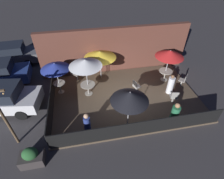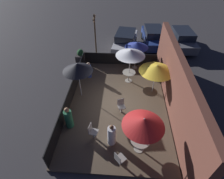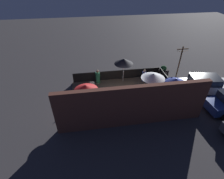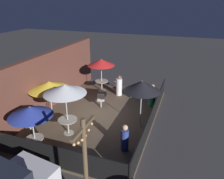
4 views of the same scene
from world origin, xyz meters
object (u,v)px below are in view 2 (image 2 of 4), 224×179
(patron_0, at_px, (89,70))
(patio_chair_0, at_px, (152,71))
(patio_chair_1, at_px, (92,131))
(parked_car_0, at_px, (125,40))
(patio_umbrella_4, at_px, (157,68))
(parked_car_2, at_px, (182,38))
(patio_umbrella_2, at_px, (137,45))
(patio_umbrella_0, at_px, (131,53))
(parked_car_1, at_px, (153,36))
(patio_chair_3, at_px, (119,159))
(patron_2, at_px, (112,135))
(patio_umbrella_3, at_px, (77,67))
(patio_umbrella_1, at_px, (144,122))
(dining_table_0, at_px, (129,74))
(patron_1, at_px, (69,118))
(planter_box, at_px, (81,56))
(dining_table_1, at_px, (140,142))
(light_post, at_px, (95,34))
(patio_chair_2, at_px, (121,105))
(dining_table_2, at_px, (135,61))

(patron_0, bearing_deg, patio_chair_0, 0.01)
(patio_chair_1, bearing_deg, parked_car_0, 93.41)
(patio_umbrella_4, relative_size, parked_car_2, 0.47)
(patio_umbrella_2, height_order, patio_chair_0, patio_umbrella_2)
(patio_umbrella_0, xyz_separation_m, parked_car_1, (-5.99, 2.28, -1.53))
(patio_umbrella_0, distance_m, patio_chair_3, 6.42)
(patio_chair_0, height_order, patron_2, patron_2)
(parked_car_2, bearing_deg, patron_0, -58.52)
(patio_umbrella_3, distance_m, patio_umbrella_4, 4.67)
(patron_0, xyz_separation_m, patron_2, (5.34, 2.00, 0.04))
(patio_chair_3, relative_size, parked_car_1, 0.21)
(patio_umbrella_0, distance_m, patron_0, 3.33)
(patio_umbrella_1, relative_size, dining_table_0, 2.51)
(patio_umbrella_1, xyz_separation_m, patio_umbrella_4, (-4.29, 1.09, -0.20))
(patio_chair_3, relative_size, parked_car_2, 0.20)
(dining_table_0, xyz_separation_m, patron_2, (5.06, -0.85, 0.01))
(patron_2, distance_m, parked_car_0, 10.05)
(dining_table_0, bearing_deg, patio_umbrella_3, -60.34)
(patio_umbrella_2, bearing_deg, parked_car_1, 157.15)
(patio_chair_3, relative_size, patron_1, 0.68)
(dining_table_0, bearing_deg, planter_box, -124.88)
(dining_table_1, bearing_deg, patron_0, -149.17)
(patio_umbrella_2, height_order, patron_0, patio_umbrella_2)
(patio_umbrella_2, distance_m, patio_chair_3, 8.08)
(dining_table_1, relative_size, parked_car_2, 0.20)
(parked_car_2, bearing_deg, planter_box, -75.38)
(parked_car_2, bearing_deg, light_post, -78.83)
(parked_car_1, bearing_deg, patio_umbrella_4, -8.26)
(patron_2, height_order, parked_car_2, parked_car_2)
(patron_2, bearing_deg, patio_umbrella_1, 32.45)
(dining_table_1, relative_size, patio_chair_1, 0.95)
(patio_umbrella_1, relative_size, patio_umbrella_2, 1.05)
(patio_chair_2, xyz_separation_m, planter_box, (-5.75, -3.56, -0.21))
(patio_umbrella_4, distance_m, light_post, 6.44)
(patio_chair_3, bearing_deg, patio_chair_2, 47.28)
(patron_0, bearing_deg, patio_chair_1, -82.52)
(light_post, bearing_deg, dining_table_0, 37.28)
(patio_umbrella_0, bearing_deg, parked_car_0, -176.35)
(patron_1, distance_m, light_post, 7.98)
(patio_umbrella_2, xyz_separation_m, light_post, (-1.97, -3.30, -0.10))
(patron_1, relative_size, planter_box, 1.35)
(patio_chair_2, xyz_separation_m, patron_2, (2.10, -0.40, 0.10))
(parked_car_1, bearing_deg, dining_table_0, -23.35)
(patio_umbrella_0, relative_size, patron_0, 2.04)
(patio_umbrella_2, bearing_deg, parked_car_0, -166.17)
(dining_table_2, relative_size, patron_2, 0.56)
(dining_table_0, height_order, patio_chair_3, patio_chair_3)
(patio_umbrella_0, relative_size, dining_table_1, 2.77)
(parked_car_0, bearing_deg, patron_1, -8.97)
(patio_umbrella_4, distance_m, dining_table_1, 4.59)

